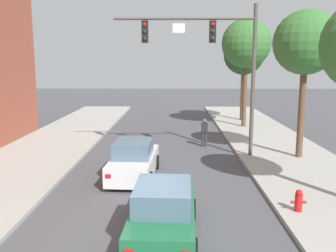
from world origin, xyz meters
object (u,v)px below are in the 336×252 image
(car_lead_white, at_px, (134,161))
(fire_hydrant, at_px, (299,200))
(pedestrian_crossing_road, at_px, (204,131))
(traffic_signal_mast, at_px, (214,52))
(street_tree_farthest, at_px, (244,55))
(car_following_green, at_px, (163,214))
(street_tree_second, at_px, (306,44))
(street_tree_third, at_px, (246,44))

(car_lead_white, relative_size, fire_hydrant, 6.00)
(car_lead_white, bearing_deg, pedestrian_crossing_road, 59.28)
(traffic_signal_mast, height_order, pedestrian_crossing_road, traffic_signal_mast)
(fire_hydrant, height_order, street_tree_farthest, street_tree_farthest)
(traffic_signal_mast, relative_size, pedestrian_crossing_road, 4.57)
(car_following_green, xyz_separation_m, pedestrian_crossing_road, (2.07, 11.42, 0.19))
(traffic_signal_mast, height_order, fire_hydrant, traffic_signal_mast)
(pedestrian_crossing_road, xyz_separation_m, street_tree_farthest, (3.86, 9.32, 4.55))
(traffic_signal_mast, relative_size, fire_hydrant, 10.42)
(car_lead_white, relative_size, street_tree_second, 0.60)
(pedestrian_crossing_road, height_order, street_tree_third, street_tree_third)
(traffic_signal_mast, distance_m, car_lead_white, 6.76)
(car_lead_white, xyz_separation_m, fire_hydrant, (5.68, -3.96, -0.22))
(car_following_green, bearing_deg, fire_hydrant, 20.64)
(car_lead_white, bearing_deg, street_tree_third, 60.20)
(street_tree_second, bearing_deg, pedestrian_crossing_road, 148.06)
(fire_hydrant, distance_m, street_tree_second, 9.03)
(car_lead_white, distance_m, pedestrian_crossing_road, 6.80)
(car_following_green, bearing_deg, street_tree_third, 72.68)
(car_lead_white, relative_size, car_following_green, 1.01)
(car_lead_white, bearing_deg, street_tree_farthest, 64.19)
(street_tree_second, bearing_deg, fire_hydrant, -108.53)
(street_tree_second, relative_size, street_tree_farthest, 1.03)
(fire_hydrant, xyz_separation_m, street_tree_third, (1.23, 16.03, 5.67))
(street_tree_third, bearing_deg, street_tree_second, -83.01)
(traffic_signal_mast, bearing_deg, fire_hydrant, -74.38)
(traffic_signal_mast, bearing_deg, car_following_green, -104.18)
(car_following_green, bearing_deg, pedestrian_crossing_road, 79.75)
(street_tree_second, height_order, street_tree_farthest, street_tree_second)
(pedestrian_crossing_road, relative_size, street_tree_second, 0.23)
(traffic_signal_mast, distance_m, car_following_green, 10.26)
(traffic_signal_mast, distance_m, street_tree_second, 4.39)
(traffic_signal_mast, xyz_separation_m, street_tree_farthest, (3.69, 11.87, 0.10))
(traffic_signal_mast, height_order, car_lead_white, traffic_signal_mast)
(fire_hydrant, bearing_deg, car_following_green, -159.36)
(car_following_green, height_order, pedestrian_crossing_road, pedestrian_crossing_road)
(street_tree_farthest, bearing_deg, street_tree_third, -97.84)
(car_lead_white, distance_m, fire_hydrant, 6.93)
(street_tree_third, bearing_deg, fire_hydrant, -94.39)
(car_following_green, distance_m, pedestrian_crossing_road, 11.60)
(car_following_green, bearing_deg, car_lead_white, 104.20)
(fire_hydrant, distance_m, street_tree_farthest, 19.83)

